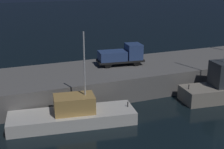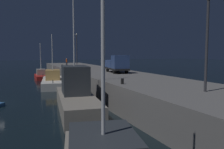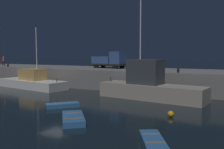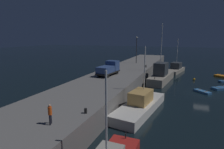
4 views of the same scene
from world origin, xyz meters
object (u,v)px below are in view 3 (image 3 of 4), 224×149
Objects in this scene: dinghy_red_small at (153,142)px; bollard_central at (178,71)px; fishing_boat_orange at (32,82)px; bollard_west at (8,65)px; dinghy_orange_near at (73,118)px; dockworker at (3,61)px; fishing_trawler_red at (150,86)px; rowboat_white_mid at (63,105)px; mooring_buoy_mid at (171,114)px; lamp_post_west at (0,43)px; utility_truck at (110,60)px.

bollard_central is at bearing 99.07° from dinghy_red_small.
bollard_west is (-8.77, 3.24, 2.03)m from fishing_boat_orange.
dinghy_orange_near is 2.20× the size of dockworker.
fishing_trawler_red is 26.50× the size of bollard_west.
bollard_west is at bearing 151.08° from rowboat_white_mid.
dockworker is (-33.95, 12.21, 3.44)m from mooring_buoy_mid.
dinghy_orange_near is 7.68× the size of mooring_buoy_mid.
rowboat_white_mid is at bearing -28.92° from bollard_west.
dinghy_red_small is at bearing -83.48° from mooring_buoy_mid.
fishing_trawler_red is 3.30× the size of dinghy_orange_near.
lamp_post_west is 4.43× the size of dockworker.
lamp_post_west reaches higher than bollard_west.
lamp_post_west is at bearing 148.25° from bollard_west.
dinghy_red_small is at bearing -15.93° from dinghy_orange_near.
mooring_buoy_mid is 36.24m from dockworker.
bollard_central reaches higher than dinghy_orange_near.
bollard_west is at bearing 159.71° from fishing_boat_orange.
dinghy_orange_near is 39.92m from lamp_post_west.
rowboat_white_mid is at bearing -125.80° from fishing_trawler_red.
dinghy_red_small is at bearing -29.13° from lamp_post_west.
dinghy_orange_near is 1.28× the size of rowboat_white_mid.
rowboat_white_mid is 6.02× the size of mooring_buoy_mid.
mooring_buoy_mid is at bearing -79.40° from bollard_central.
fishing_trawler_red is 24.28× the size of bollard_central.
utility_truck is at bearing 158.17° from bollard_central.
dinghy_red_small is 26.47m from utility_truck.
fishing_trawler_red is 11.65m from dinghy_orange_near.
fishing_boat_orange is at bearing 178.36° from fishing_trawler_red.
dockworker is at bearing 177.36° from bollard_central.
rowboat_white_mid is 14.40m from bollard_central.
dockworker is at bearing -33.84° from lamp_post_west.
bollard_central reaches higher than dinghy_red_small.
mooring_buoy_mid is 0.08× the size of utility_truck.
mooring_buoy_mid is 43.21m from lamp_post_west.
bollard_central is (-2.01, 10.73, 2.71)m from mooring_buoy_mid.
dockworker is 31.99m from bollard_central.
mooring_buoy_mid is at bearing -21.97° from lamp_post_west.
utility_truck is (-7.63, 19.96, 3.74)m from dinghy_orange_near.
mooring_buoy_mid is at bearing 5.86° from rowboat_white_mid.
fishing_boat_orange is at bearing 145.68° from rowboat_white_mid.
bollard_central is (-2.75, 17.23, 2.77)m from dinghy_red_small.
dockworker reaches higher than bollard_central.
utility_truck reaches higher than bollard_west.
dinghy_red_small is at bearing -27.34° from rowboat_white_mid.
utility_truck is at bearing 138.03° from fishing_trawler_red.
dinghy_red_small is 17.67m from bollard_central.
dockworker is at bearing -171.07° from utility_truck.
dinghy_orange_near is (-1.85, -11.44, -1.22)m from fishing_trawler_red.
rowboat_white_mid is 9.92m from mooring_buoy_mid.
fishing_trawler_red is 18.00m from fishing_boat_orange.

